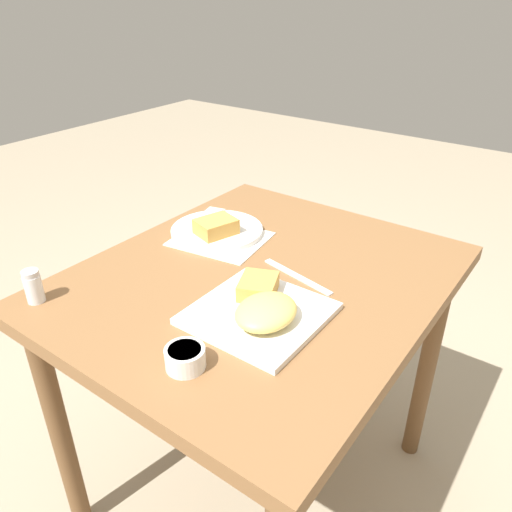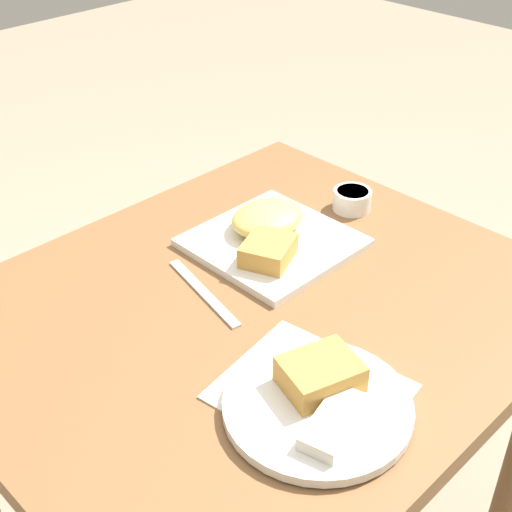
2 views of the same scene
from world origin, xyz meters
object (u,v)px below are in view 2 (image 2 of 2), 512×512
Objects in this scene: plate_square_near at (270,234)px; sauce_ramekin at (352,199)px; plate_oval_far at (320,399)px; butter_knife at (203,292)px.

plate_square_near is 3.49× the size of sauce_ramekin.
sauce_ramekin is (-0.20, 0.02, -0.00)m from plate_square_near.
plate_oval_far is 0.30m from butter_knife.
plate_square_near reaches higher than butter_knife.
plate_oval_far is 1.21× the size of butter_knife.
plate_oval_far is at bearing 0.69° from butter_knife.
butter_knife is at bearing -101.32° from plate_oval_far.
plate_oval_far reaches higher than butter_knife.
plate_square_near is 0.18m from butter_knife.
plate_square_near reaches higher than plate_oval_far.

